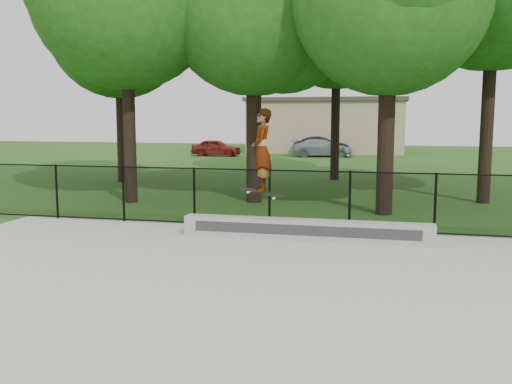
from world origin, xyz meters
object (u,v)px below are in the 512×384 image
car_b (322,145)px  skater_airborne (262,151)px  car_a (216,148)px  car_c (322,148)px  grind_ledge (305,230)px

car_b → skater_airborne: (2.12, -30.42, 1.40)m
car_a → car_c: size_ratio=0.90×
grind_ledge → car_b: car_b is taller
car_b → car_c: size_ratio=0.95×
grind_ledge → car_c: (-2.81, 27.87, 0.33)m
skater_airborne → car_b: bearing=94.0°
grind_ledge → car_b: 30.53m
car_a → car_c: (7.55, 1.10, 0.01)m
car_c → car_b: bearing=2.1°
grind_ledge → car_b: size_ratio=1.53×
car_a → car_c: car_c is taller
grind_ledge → car_a: bearing=111.2°
car_c → car_a: bearing=93.1°
grind_ledge → skater_airborne: skater_airborne is taller
car_b → car_c: bearing=-176.3°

